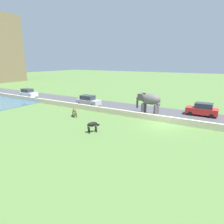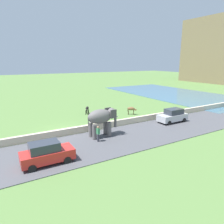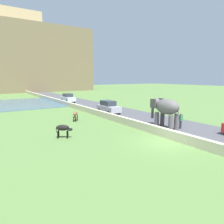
# 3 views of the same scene
# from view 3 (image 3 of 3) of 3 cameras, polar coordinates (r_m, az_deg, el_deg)

# --- Properties ---
(ground_plane) EXTENTS (220.00, 220.00, 0.00)m
(ground_plane) POSITION_cam_3_polar(r_m,az_deg,el_deg) (16.49, 14.29, -8.36)
(ground_plane) COLOR #567A3D
(road_surface) EXTENTS (7.00, 120.00, 0.06)m
(road_surface) POSITION_cam_3_polar(r_m,az_deg,el_deg) (35.09, -4.63, 1.53)
(road_surface) COLOR #4C4C51
(road_surface) RESTS_ON ground
(barrier_wall) EXTENTS (0.40, 110.00, 0.78)m
(barrier_wall) POSITION_cam_3_polar(r_m,az_deg,el_deg) (31.58, -8.93, 1.18)
(barrier_wall) COLOR beige
(barrier_wall) RESTS_ON ground
(elephant) EXTENTS (1.46, 3.47, 2.99)m
(elephant) POSITION_cam_3_polar(r_m,az_deg,el_deg) (20.48, 14.78, 0.99)
(elephant) COLOR #605B5B
(elephant) RESTS_ON ground
(person_beside_elephant) EXTENTS (0.36, 0.22, 1.63)m
(person_beside_elephant) POSITION_cam_3_polar(r_m,az_deg,el_deg) (20.92, 18.86, -2.27)
(person_beside_elephant) COLOR #33333D
(person_beside_elephant) RESTS_ON ground
(car_silver) EXTENTS (1.83, 4.02, 1.80)m
(car_silver) POSITION_cam_3_polar(r_m,az_deg,el_deg) (28.52, -0.97, 1.41)
(car_silver) COLOR #B7B7BC
(car_silver) RESTS_ON ground
(car_white) EXTENTS (1.80, 4.00, 1.80)m
(car_white) POSITION_cam_3_polar(r_m,az_deg,el_deg) (42.26, -12.33, 3.93)
(car_white) COLOR white
(car_white) RESTS_ON ground
(cow_black) EXTENTS (1.35, 1.02, 1.15)m
(cow_black) POSITION_cam_3_polar(r_m,az_deg,el_deg) (17.38, -13.61, -4.53)
(cow_black) COLOR black
(cow_black) RESTS_ON ground
(cow_brown) EXTENTS (1.10, 1.31, 1.15)m
(cow_brown) POSITION_cam_3_polar(r_m,az_deg,el_deg) (23.75, -10.28, -0.59)
(cow_brown) COLOR brown
(cow_brown) RESTS_ON ground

